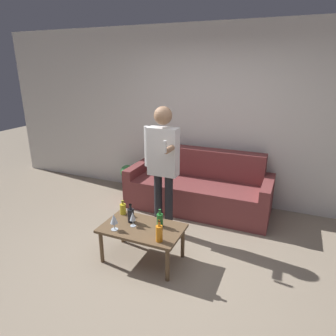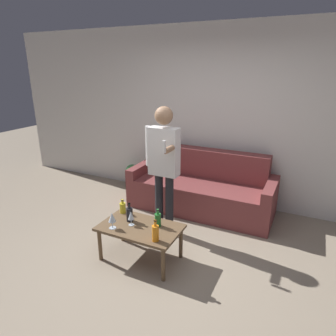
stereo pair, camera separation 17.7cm
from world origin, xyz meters
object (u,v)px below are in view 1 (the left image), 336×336
coffee_table (142,231)px  bottle_orange (159,233)px  couch (198,189)px  person_standing_front (163,160)px

coffee_table → bottle_orange: bearing=-31.5°
couch → bottle_orange: couch is taller
bottle_orange → coffee_table: bearing=148.5°
couch → person_standing_front: 1.11m
coffee_table → couch: bearing=83.5°
couch → coffee_table: size_ratio=2.38×
coffee_table → bottle_orange: size_ratio=3.81×
coffee_table → person_standing_front: 0.92m
couch → person_standing_front: person_standing_front is taller
couch → person_standing_front: bearing=-104.2°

